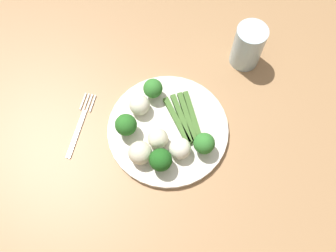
{
  "coord_description": "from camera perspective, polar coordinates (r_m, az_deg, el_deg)",
  "views": [
    {
      "loc": [
        -0.05,
        -0.32,
        1.51
      ],
      "look_at": [
        -0.07,
        0.0,
        0.76
      ],
      "focal_mm": 38.59,
      "sensor_mm": 36.0,
      "label": 1
    }
  ],
  "objects": [
    {
      "name": "cauliflower_front_left",
      "position": [
        0.78,
        -1.6,
        -1.96
      ],
      "size": [
        0.04,
        0.04,
        0.04
      ],
      "primitive_type": "sphere",
      "color": "beige",
      "rests_on": "plate"
    },
    {
      "name": "dining_table",
      "position": [
        0.92,
        4.28,
        -3.25
      ],
      "size": [
        1.27,
        1.05,
        0.74
      ],
      "color": "#9E754C",
      "rests_on": "ground_plane"
    },
    {
      "name": "asparagus_bundle",
      "position": [
        0.82,
        2.63,
        1.29
      ],
      "size": [
        0.09,
        0.13,
        0.01
      ],
      "rotation": [
        0.0,
        0.0,
        1.92
      ],
      "color": "#3D6626",
      "rests_on": "plate"
    },
    {
      "name": "plate",
      "position": [
        0.82,
        -0.0,
        -0.35
      ],
      "size": [
        0.27,
        0.27,
        0.01
      ],
      "primitive_type": "cylinder",
      "color": "silver",
      "rests_on": "dining_table"
    },
    {
      "name": "fork",
      "position": [
        0.86,
        -13.68,
        0.34
      ],
      "size": [
        0.05,
        0.17,
        0.0
      ],
      "rotation": [
        0.0,
        0.0,
        1.39
      ],
      "color": "silver",
      "rests_on": "dining_table"
    },
    {
      "name": "water_glass",
      "position": [
        0.89,
        12.51,
        12.22
      ],
      "size": [
        0.07,
        0.07,
        0.11
      ],
      "primitive_type": "cylinder",
      "color": "silver",
      "rests_on": "dining_table"
    },
    {
      "name": "broccoli_right",
      "position": [
        0.77,
        5.73,
        -2.78
      ],
      "size": [
        0.05,
        0.05,
        0.06
      ],
      "color": "#609E3D",
      "rests_on": "plate"
    },
    {
      "name": "broccoli_near_center",
      "position": [
        0.79,
        -6.65,
        0.16
      ],
      "size": [
        0.05,
        0.05,
        0.06
      ],
      "color": "#568E33",
      "rests_on": "plate"
    },
    {
      "name": "broccoli_front",
      "position": [
        0.82,
        -2.39,
        5.93
      ],
      "size": [
        0.04,
        0.04,
        0.05
      ],
      "color": "#609E3D",
      "rests_on": "plate"
    },
    {
      "name": "ground_plane",
      "position": [
        1.55,
        2.59,
        -11.68
      ],
      "size": [
        6.0,
        6.0,
        0.02
      ],
      "primitive_type": "cube",
      "color": "tan"
    },
    {
      "name": "cauliflower_back_right",
      "position": [
        0.77,
        -4.41,
        -4.23
      ],
      "size": [
        0.05,
        0.05,
        0.05
      ],
      "primitive_type": "sphere",
      "color": "beige",
      "rests_on": "plate"
    },
    {
      "name": "cauliflower_outer_edge",
      "position": [
        0.77,
        1.91,
        -3.56
      ],
      "size": [
        0.05,
        0.05,
        0.05
      ],
      "primitive_type": "sphere",
      "color": "white",
      "rests_on": "plate"
    },
    {
      "name": "cauliflower_near_fork",
      "position": [
        0.82,
        -4.52,
        3.32
      ],
      "size": [
        0.05,
        0.05,
        0.05
      ],
      "primitive_type": "sphere",
      "color": "silver",
      "rests_on": "plate"
    },
    {
      "name": "broccoli_back",
      "position": [
        0.75,
        -1.16,
        -5.39
      ],
      "size": [
        0.05,
        0.05,
        0.06
      ],
      "color": "#4C7F2B",
      "rests_on": "plate"
    }
  ]
}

